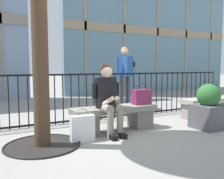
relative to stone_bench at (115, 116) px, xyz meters
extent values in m
plane|color=gray|center=(0.00, 0.00, -0.27)|extent=(60.00, 60.00, 0.00)
cube|color=gray|center=(0.00, 0.00, 0.13)|extent=(1.60, 0.44, 0.10)
cube|color=slate|center=(-0.56, 0.00, -0.10)|extent=(0.36, 0.37, 0.35)
cube|color=slate|center=(0.56, 0.00, -0.10)|extent=(0.36, 0.37, 0.35)
cylinder|color=gray|center=(-0.28, -0.18, 0.20)|extent=(0.15, 0.40, 0.15)
cylinder|color=gray|center=(-0.28, -0.38, -0.05)|extent=(0.11, 0.11, 0.45)
cube|color=black|center=(-0.28, -0.44, -0.23)|extent=(0.09, 0.22, 0.08)
cylinder|color=gray|center=(-0.10, -0.18, 0.20)|extent=(0.15, 0.40, 0.15)
cylinder|color=gray|center=(-0.10, -0.38, -0.05)|extent=(0.11, 0.11, 0.45)
cube|color=black|center=(-0.10, -0.44, -0.23)|extent=(0.09, 0.22, 0.08)
cube|color=black|center=(-0.19, -0.04, 0.44)|extent=(0.36, 0.30, 0.55)
cylinder|color=black|center=(-0.41, -0.04, 0.49)|extent=(0.08, 0.08, 0.26)
cylinder|color=beige|center=(-0.27, -0.26, 0.32)|extent=(0.16, 0.28, 0.20)
cylinder|color=black|center=(0.03, -0.04, 0.49)|extent=(0.08, 0.08, 0.26)
cylinder|color=beige|center=(-0.11, -0.26, 0.32)|extent=(0.16, 0.28, 0.20)
cube|color=black|center=(-0.19, -0.32, 0.30)|extent=(0.07, 0.10, 0.13)
sphere|color=beige|center=(-0.19, -0.06, 0.81)|extent=(0.20, 0.20, 0.20)
sphere|color=#472816|center=(-0.19, -0.03, 0.84)|extent=(0.20, 0.20, 0.20)
cube|color=#7A234C|center=(0.58, -0.01, 0.32)|extent=(0.36, 0.18, 0.28)
torus|color=#49152D|center=(0.58, -0.01, 0.47)|extent=(0.25, 0.02, 0.25)
cube|color=white|center=(-0.73, -0.29, -0.07)|extent=(0.38, 0.14, 0.41)
torus|color=slate|center=(-0.73, -0.34, 0.16)|extent=(0.18, 0.01, 0.18)
torus|color=slate|center=(-0.73, -0.24, 0.16)|extent=(0.18, 0.01, 0.18)
cylinder|color=#383D4C|center=(1.23, 1.88, 0.18)|extent=(0.13, 0.13, 0.90)
cube|color=black|center=(1.23, 1.84, -0.24)|extent=(0.09, 0.22, 0.06)
cylinder|color=#383D4C|center=(1.43, 1.88, 0.18)|extent=(0.13, 0.13, 0.90)
cube|color=black|center=(1.43, 1.84, -0.24)|extent=(0.09, 0.22, 0.06)
cube|color=#234C8C|center=(1.33, 1.88, 0.91)|extent=(0.32, 0.43, 0.56)
cylinder|color=#234C8C|center=(1.10, 1.88, 0.89)|extent=(0.08, 0.08, 0.52)
cylinder|color=#234C8C|center=(1.57, 1.88, 0.89)|extent=(0.08, 0.08, 0.52)
sphere|color=#DBAD89|center=(1.33, 1.88, 1.31)|extent=(0.20, 0.20, 0.20)
sphere|color=#997F59|center=(1.33, 1.90, 1.34)|extent=(0.20, 0.20, 0.20)
cube|color=black|center=(1.57, 1.78, 0.96)|extent=(0.07, 0.01, 0.14)
cylinder|color=black|center=(-1.69, 0.94, 0.24)|extent=(0.02, 0.02, 1.03)
cylinder|color=black|center=(-1.52, 0.94, 0.24)|extent=(0.02, 0.02, 1.03)
cylinder|color=black|center=(-1.35, 0.94, 0.24)|extent=(0.02, 0.02, 1.03)
cylinder|color=black|center=(-1.18, 0.94, 0.24)|extent=(0.02, 0.02, 1.03)
cylinder|color=black|center=(-1.02, 0.94, 0.24)|extent=(0.02, 0.02, 1.03)
cylinder|color=black|center=(-0.85, 0.94, 0.24)|extent=(0.02, 0.02, 1.03)
cylinder|color=black|center=(-0.68, 0.94, 0.24)|extent=(0.02, 0.02, 1.03)
cylinder|color=black|center=(-0.51, 0.94, 0.24)|extent=(0.02, 0.02, 1.03)
cylinder|color=black|center=(-0.34, 0.94, 0.24)|extent=(0.02, 0.02, 1.03)
cylinder|color=black|center=(-0.17, 0.94, 0.24)|extent=(0.02, 0.02, 1.03)
cylinder|color=black|center=(0.00, 0.94, 0.24)|extent=(0.02, 0.02, 1.03)
cylinder|color=black|center=(0.17, 0.94, 0.24)|extent=(0.02, 0.02, 1.03)
cylinder|color=black|center=(0.34, 0.94, 0.24)|extent=(0.02, 0.02, 1.03)
cylinder|color=black|center=(0.51, 0.94, 0.24)|extent=(0.02, 0.02, 1.03)
cylinder|color=black|center=(0.68, 0.94, 0.24)|extent=(0.02, 0.02, 1.03)
cylinder|color=black|center=(0.85, 0.94, 0.24)|extent=(0.02, 0.02, 1.03)
cylinder|color=black|center=(1.02, 0.94, 0.24)|extent=(0.02, 0.02, 1.03)
cylinder|color=black|center=(1.18, 0.94, 0.24)|extent=(0.02, 0.02, 1.03)
cylinder|color=black|center=(1.35, 0.94, 0.24)|extent=(0.02, 0.02, 1.03)
cylinder|color=black|center=(1.52, 0.94, 0.24)|extent=(0.02, 0.02, 1.03)
cylinder|color=black|center=(1.69, 0.94, 0.24)|extent=(0.02, 0.02, 1.03)
cylinder|color=black|center=(1.86, 0.94, 0.24)|extent=(0.02, 0.02, 1.03)
cylinder|color=black|center=(2.03, 0.94, 0.24)|extent=(0.02, 0.02, 1.03)
cylinder|color=black|center=(2.20, 0.94, 0.24)|extent=(0.02, 0.02, 1.03)
cylinder|color=black|center=(2.37, 0.94, 0.24)|extent=(0.02, 0.02, 1.03)
cylinder|color=black|center=(2.54, 0.94, 0.24)|extent=(0.02, 0.02, 1.03)
cylinder|color=black|center=(2.71, 0.94, 0.24)|extent=(0.02, 0.02, 1.03)
cylinder|color=black|center=(2.88, 0.94, 0.24)|extent=(0.02, 0.02, 1.03)
cylinder|color=black|center=(3.05, 0.94, 0.24)|extent=(0.02, 0.02, 1.03)
cylinder|color=black|center=(3.21, 0.94, 0.24)|extent=(0.02, 0.02, 1.03)
cylinder|color=black|center=(3.38, 0.94, 0.24)|extent=(0.02, 0.02, 1.03)
cylinder|color=black|center=(3.55, 0.94, 0.24)|extent=(0.02, 0.02, 1.03)
cylinder|color=black|center=(3.72, 0.94, 0.24)|extent=(0.02, 0.02, 1.03)
cube|color=black|center=(0.00, 0.94, -0.22)|extent=(7.44, 0.04, 0.04)
cube|color=black|center=(0.00, 0.94, 0.74)|extent=(7.44, 0.04, 0.04)
cylinder|color=black|center=(-1.34, -0.23, -0.27)|extent=(1.09, 1.09, 0.01)
torus|color=black|center=(-1.34, -0.23, -0.26)|extent=(1.12, 1.12, 0.03)
cylinder|color=#423021|center=(-1.34, -0.23, 1.43)|extent=(0.23, 0.23, 3.40)
cube|color=gray|center=(2.57, 0.03, 0.13)|extent=(1.60, 0.44, 0.10)
cube|color=gray|center=(2.01, 0.03, -0.10)|extent=(0.36, 0.37, 0.35)
cube|color=#4C4C51|center=(1.65, -0.67, -0.05)|extent=(0.51, 0.51, 0.45)
ellipsoid|color=#28602B|center=(1.65, -0.67, 0.36)|extent=(0.44, 0.44, 0.44)
cube|color=gray|center=(8.73, 5.27, 4.23)|extent=(0.10, 0.04, 9.00)
cube|color=gray|center=(5.13, 5.27, 2.53)|extent=(9.00, 0.04, 0.36)
camera|label=1|loc=(-2.03, -3.76, 0.89)|focal=38.27mm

